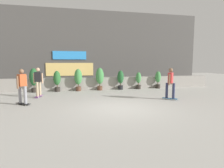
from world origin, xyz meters
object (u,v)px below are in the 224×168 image
at_px(potted_plant_3, 100,77).
at_px(skater_far_left, 170,82).
at_px(potted_plant_5, 138,80).
at_px(skater_by_wall_left, 22,85).
at_px(potted_plant_1, 57,80).
at_px(potted_plant_0, 34,78).
at_px(potted_plant_2, 78,78).
at_px(skater_far_right, 38,81).
at_px(potted_plant_4, 121,79).
at_px(potted_plant_6, 158,79).

height_order(potted_plant_3, skater_far_left, skater_far_left).
bearing_deg(potted_plant_5, skater_by_wall_left, -151.50).
height_order(potted_plant_3, skater_by_wall_left, skater_by_wall_left).
height_order(potted_plant_1, potted_plant_5, potted_plant_1).
bearing_deg(potted_plant_1, potted_plant_5, 0.00).
relative_size(potted_plant_0, potted_plant_2, 1.04).
height_order(potted_plant_1, skater_by_wall_left, skater_by_wall_left).
xyz_separation_m(potted_plant_1, potted_plant_2, (1.43, 0.00, 0.08)).
distance_m(potted_plant_3, potted_plant_5, 2.95).
bearing_deg(potted_plant_1, skater_far_left, -35.14).
bearing_deg(skater_by_wall_left, potted_plant_3, 42.47).
bearing_deg(potted_plant_2, potted_plant_3, 0.00).
bearing_deg(skater_far_right, skater_far_left, -18.29).
xyz_separation_m(potted_plant_4, skater_by_wall_left, (-5.84, -3.93, 0.14)).
bearing_deg(potted_plant_2, skater_far_right, -140.03).
relative_size(potted_plant_1, potted_plant_3, 0.88).
relative_size(potted_plant_2, potted_plant_4, 1.10).
height_order(potted_plant_2, skater_by_wall_left, skater_by_wall_left).
distance_m(potted_plant_4, potted_plant_6, 2.99).
xyz_separation_m(skater_far_left, skater_by_wall_left, (-7.42, 0.35, 0.00)).
bearing_deg(potted_plant_1, potted_plant_2, 0.00).
distance_m(potted_plant_4, skater_by_wall_left, 7.03).
bearing_deg(potted_plant_3, skater_by_wall_left, -137.53).
bearing_deg(skater_by_wall_left, skater_far_left, -2.73).
relative_size(potted_plant_1, potted_plant_5, 1.13).
distance_m(potted_plant_4, skater_far_left, 4.57).
distance_m(potted_plant_4, potted_plant_5, 1.40).
height_order(skater_by_wall_left, skater_far_right, same).
distance_m(potted_plant_2, potted_plant_4, 3.07).
height_order(potted_plant_0, skater_by_wall_left, skater_by_wall_left).
height_order(potted_plant_3, skater_far_right, skater_far_right).
relative_size(potted_plant_1, skater_by_wall_left, 0.84).
bearing_deg(potted_plant_6, potted_plant_5, 180.00).
distance_m(potted_plant_0, potted_plant_6, 8.98).
bearing_deg(skater_far_left, potted_plant_3, 126.16).
bearing_deg(skater_far_right, potted_plant_1, 65.00).
xyz_separation_m(potted_plant_5, skater_by_wall_left, (-7.23, -3.93, 0.25)).
height_order(potted_plant_2, potted_plant_3, potted_plant_3).
xyz_separation_m(potted_plant_0, potted_plant_3, (4.44, 0.00, 0.01)).
xyz_separation_m(skater_by_wall_left, skater_far_right, (0.42, 1.96, 0.00)).
relative_size(potted_plant_4, skater_far_right, 0.83).
height_order(potted_plant_1, potted_plant_2, potted_plant_2).
distance_m(potted_plant_0, potted_plant_3, 4.44).
height_order(potted_plant_0, skater_far_left, skater_far_left).
bearing_deg(potted_plant_4, potted_plant_3, 180.00).
bearing_deg(skater_far_right, potted_plant_2, 39.97).
xyz_separation_m(potted_plant_0, skater_far_left, (7.57, -4.28, -0.00)).
height_order(potted_plant_6, skater_far_right, skater_far_right).
bearing_deg(potted_plant_5, potted_plant_4, -180.00).
xyz_separation_m(potted_plant_2, skater_far_right, (-2.35, -1.97, 0.04)).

